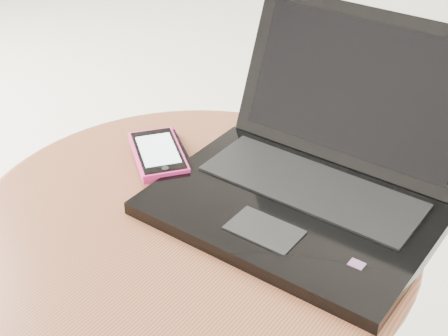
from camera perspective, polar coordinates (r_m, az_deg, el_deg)
The scene contains 4 objects.
table at distance 0.90m, azimuth -2.61°, elevation -9.05°, with size 0.58×0.58×0.46m.
laptop at distance 0.85m, azimuth 7.70°, elevation -0.48°, with size 0.36×0.33×0.22m.
phone_black at distance 0.95m, azimuth -5.41°, elevation 1.32°, with size 0.14×0.12×0.01m.
phone_pink at distance 0.93m, azimuth -5.81°, elevation 1.26°, with size 0.14×0.13×0.01m.
Camera 1 is at (0.54, -0.58, 0.97)m, focal length 52.03 mm.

